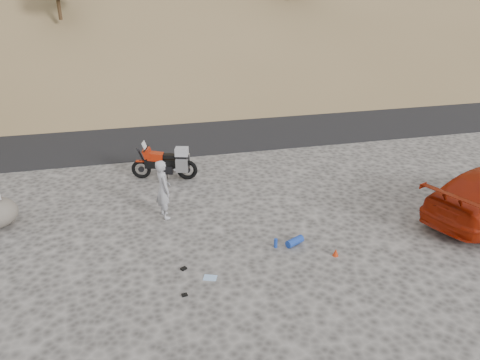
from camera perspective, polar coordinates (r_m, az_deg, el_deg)
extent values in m
plane|color=#3F3D3A|center=(12.53, -6.23, -6.52)|extent=(140.00, 140.00, 0.00)
cube|color=black|center=(20.75, -9.64, 6.03)|extent=(120.00, 7.00, 0.05)
cylinder|color=#331E12|center=(24.91, -21.24, 19.36)|extent=(0.17, 0.17, 1.40)
torus|color=black|center=(15.87, -11.95, 1.29)|extent=(0.66, 0.29, 0.65)
cylinder|color=black|center=(15.87, -11.95, 1.29)|extent=(0.21, 0.11, 0.20)
torus|color=black|center=(15.58, -6.46, 1.25)|extent=(0.70, 0.32, 0.69)
cylinder|color=black|center=(15.58, -6.46, 1.25)|extent=(0.23, 0.13, 0.22)
cylinder|color=black|center=(15.71, -11.78, 2.51)|extent=(0.37, 0.15, 0.80)
cylinder|color=black|center=(15.55, -11.40, 3.80)|extent=(0.20, 0.60, 0.04)
cube|color=black|center=(15.63, -9.37, 2.00)|extent=(1.21, 0.54, 0.30)
cube|color=black|center=(15.68, -8.97, 1.33)|extent=(0.51, 0.40, 0.28)
cube|color=#951C08|center=(15.58, -10.25, 2.85)|extent=(0.58, 0.42, 0.31)
cube|color=#951C08|center=(15.60, -11.25, 3.25)|extent=(0.38, 0.40, 0.35)
cube|color=silver|center=(15.52, -11.57, 4.14)|extent=(0.19, 0.32, 0.25)
cube|color=black|center=(15.49, -8.54, 2.91)|extent=(0.58, 0.35, 0.12)
cube|color=black|center=(15.44, -7.16, 2.77)|extent=(0.38, 0.26, 0.10)
cube|color=#B9BABE|center=(15.27, -7.11, 1.72)|extent=(0.41, 0.22, 0.44)
cube|color=#B9BABE|center=(15.74, -6.85, 2.44)|extent=(0.41, 0.22, 0.44)
cube|color=#9B9AA0|center=(15.36, -7.12, 3.45)|extent=(0.49, 0.43, 0.26)
cube|color=#951C08|center=(15.76, -12.04, 2.28)|extent=(0.32, 0.19, 0.04)
cylinder|color=black|center=(15.58, -8.86, 0.51)|extent=(0.08, 0.21, 0.36)
cylinder|color=#B9BABE|center=(15.46, -7.27, 1.29)|extent=(0.46, 0.20, 0.13)
imported|color=#9B9AA0|center=(13.45, -9.10, -4.40)|extent=(0.54, 0.70, 1.71)
cylinder|color=#193997|center=(12.01, 6.69, -7.45)|extent=(0.53, 0.40, 0.20)
cylinder|color=#193997|center=(11.86, 4.38, -7.68)|extent=(0.12, 0.12, 0.24)
cone|color=#B22B0B|center=(11.75, 11.59, -8.64)|extent=(0.19, 0.19, 0.19)
cube|color=black|center=(10.39, -6.78, -13.74)|extent=(0.14, 0.10, 0.04)
cube|color=black|center=(11.16, -6.88, -10.67)|extent=(0.17, 0.15, 0.04)
cube|color=#93B7E3|center=(10.85, -3.66, -11.80)|extent=(0.36, 0.31, 0.01)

